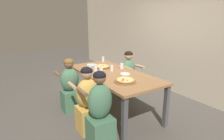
# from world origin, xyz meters

# --- Properties ---
(ground_plane) EXTENTS (18.00, 18.00, 0.00)m
(ground_plane) POSITION_xyz_m (0.00, 0.00, 0.00)
(ground_plane) COLOR #514C47
(ground_plane) RESTS_ON ground
(restaurant_back_panel) EXTENTS (10.00, 0.06, 3.20)m
(restaurant_back_panel) POSITION_xyz_m (0.00, 1.87, 1.60)
(restaurant_back_panel) COLOR beige
(restaurant_back_panel) RESTS_ON ground
(dining_table) EXTENTS (2.12, 0.98, 0.79)m
(dining_table) POSITION_xyz_m (0.00, 0.00, 0.71)
(dining_table) COLOR #996B42
(dining_table) RESTS_ON ground
(pizza_board_main) EXTENTS (0.30, 0.30, 0.06)m
(pizza_board_main) POSITION_xyz_m (-0.39, 0.01, 0.82)
(pizza_board_main) COLOR brown
(pizza_board_main) RESTS_ON dining_table
(pizza_board_second) EXTENTS (0.36, 0.36, 0.05)m
(pizza_board_second) POSITION_xyz_m (0.60, -0.12, 0.81)
(pizza_board_second) COLOR brown
(pizza_board_second) RESTS_ON dining_table
(empty_plate_a) EXTENTS (0.20, 0.20, 0.02)m
(empty_plate_a) POSITION_xyz_m (-0.79, -0.07, 0.79)
(empty_plate_a) COLOR white
(empty_plate_a) RESTS_ON dining_table
(empty_plate_b) EXTENTS (0.18, 0.18, 0.02)m
(empty_plate_b) POSITION_xyz_m (0.22, 0.15, 0.79)
(empty_plate_b) COLOR white
(empty_plate_b) RESTS_ON dining_table
(drinking_glass_a) EXTENTS (0.07, 0.07, 0.15)m
(drinking_glass_a) POSITION_xyz_m (-0.22, -0.24, 0.86)
(drinking_glass_a) COLOR silver
(drinking_glass_a) RESTS_ON dining_table
(drinking_glass_b) EXTENTS (0.07, 0.07, 0.14)m
(drinking_glass_b) POSITION_xyz_m (0.08, -0.28, 0.85)
(drinking_glass_b) COLOR silver
(drinking_glass_b) RESTS_ON dining_table
(drinking_glass_c) EXTENTS (0.06, 0.06, 0.13)m
(drinking_glass_c) POSITION_xyz_m (-0.95, 0.34, 0.84)
(drinking_glass_c) COLOR silver
(drinking_glass_c) RESTS_ON dining_table
(drinking_glass_d) EXTENTS (0.06, 0.06, 0.12)m
(drinking_glass_d) POSITION_xyz_m (-0.09, 0.05, 0.84)
(drinking_glass_d) COLOR silver
(drinking_glass_d) RESTS_ON dining_table
(drinking_glass_e) EXTENTS (0.07, 0.07, 0.14)m
(drinking_glass_e) POSITION_xyz_m (-0.25, -0.35, 0.86)
(drinking_glass_e) COLOR silver
(drinking_glass_e) RESTS_ON dining_table
(drinking_glass_f) EXTENTS (0.08, 0.08, 0.12)m
(drinking_glass_f) POSITION_xyz_m (-0.13, 0.32, 0.84)
(drinking_glass_f) COLOR silver
(drinking_glass_f) RESTS_ON dining_table
(diner_far_midleft) EXTENTS (0.51, 0.40, 1.09)m
(diner_far_midleft) POSITION_xyz_m (-0.40, 0.71, 0.50)
(diner_far_midleft) COLOR #477556
(diner_far_midleft) RESTS_ON ground
(diner_near_midright) EXTENTS (0.51, 0.40, 1.08)m
(diner_near_midright) POSITION_xyz_m (0.39, -0.71, 0.49)
(diner_near_midright) COLOR gold
(diner_near_midright) RESTS_ON ground
(diner_near_midleft) EXTENTS (0.51, 0.40, 1.07)m
(diner_near_midleft) POSITION_xyz_m (-0.43, -0.71, 0.49)
(diner_near_midleft) COLOR #477556
(diner_near_midleft) RESTS_ON ground
(diner_near_right) EXTENTS (0.51, 0.40, 1.11)m
(diner_near_right) POSITION_xyz_m (0.81, -0.71, 0.50)
(diner_near_right) COLOR #477556
(diner_near_right) RESTS_ON ground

